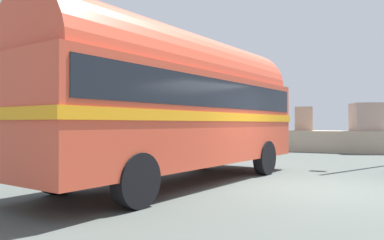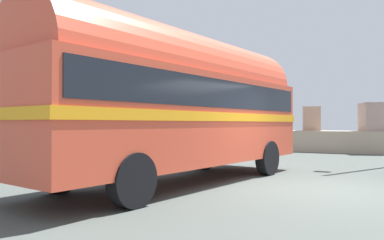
{
  "view_description": "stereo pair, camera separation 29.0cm",
  "coord_description": "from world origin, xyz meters",
  "views": [
    {
      "loc": [
        0.91,
        -8.77,
        1.47
      ],
      "look_at": [
        -2.65,
        -0.86,
        1.56
      ],
      "focal_mm": 35.07,
      "sensor_mm": 36.0,
      "label": 1
    },
    {
      "loc": [
        1.17,
        -8.64,
        1.47
      ],
      "look_at": [
        -2.65,
        -0.86,
        1.56
      ],
      "focal_mm": 35.07,
      "sensor_mm": 36.0,
      "label": 2
    }
  ],
  "objects": [
    {
      "name": "vintage_coach",
      "position": [
        -3.16,
        -0.55,
        2.05
      ],
      "size": [
        4.04,
        8.89,
        3.7
      ],
      "rotation": [
        0.0,
        0.0,
        -0.19
      ],
      "color": "black",
      "rests_on": "ground"
    },
    {
      "name": "breakwater",
      "position": [
        0.2,
        11.8,
        0.7
      ],
      "size": [
        31.36,
        2.15,
        2.49
      ],
      "color": "tan",
      "rests_on": "ground"
    },
    {
      "name": "ground",
      "position": [
        0.0,
        0.0,
        0.01
      ],
      "size": [
        32.0,
        26.0,
        0.02
      ],
      "color": "#464C48"
    }
  ]
}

